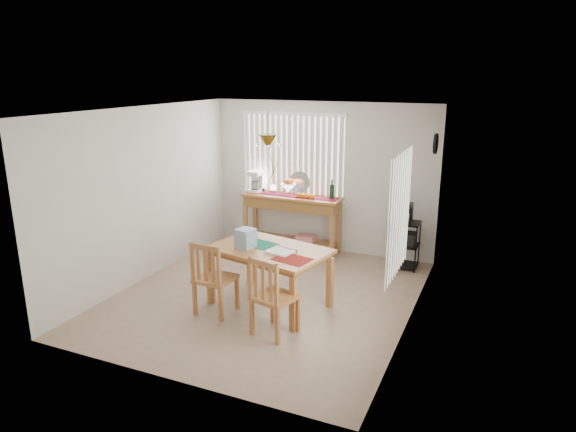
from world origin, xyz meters
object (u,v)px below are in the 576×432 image
at_px(wire_cart, 405,240).
at_px(chair_right, 272,297).
at_px(chair_left, 213,279).
at_px(dining_table, 269,255).
at_px(sideboard, 292,209).
at_px(cart_items, 407,213).

height_order(wire_cart, chair_right, chair_right).
relative_size(wire_cart, chair_left, 0.77).
xyz_separation_m(dining_table, chair_left, (-0.55, -0.53, -0.23)).
relative_size(sideboard, wire_cart, 2.27).
xyz_separation_m(cart_items, chair_left, (-1.95, -2.65, -0.43)).
bearing_deg(dining_table, chair_left, -136.26).
distance_m(cart_items, dining_table, 2.55).
xyz_separation_m(dining_table, chair_right, (0.39, -0.74, -0.23)).
xyz_separation_m(sideboard, cart_items, (2.01, -0.09, 0.18)).
xyz_separation_m(chair_left, chair_right, (0.94, -0.21, -0.00)).
xyz_separation_m(wire_cart, cart_items, (-0.00, 0.01, 0.45)).
bearing_deg(wire_cart, chair_right, -109.36).
relative_size(wire_cart, chair_right, 0.77).
distance_m(wire_cart, cart_items, 0.45).
xyz_separation_m(wire_cart, chair_right, (-1.00, -2.86, 0.03)).
height_order(wire_cart, dining_table, dining_table).
height_order(dining_table, chair_left, chair_left).
bearing_deg(dining_table, sideboard, 105.42).
bearing_deg(sideboard, chair_right, -71.25).
bearing_deg(wire_cart, cart_items, 90.00).
height_order(cart_items, dining_table, cart_items).
relative_size(cart_items, dining_table, 0.19).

